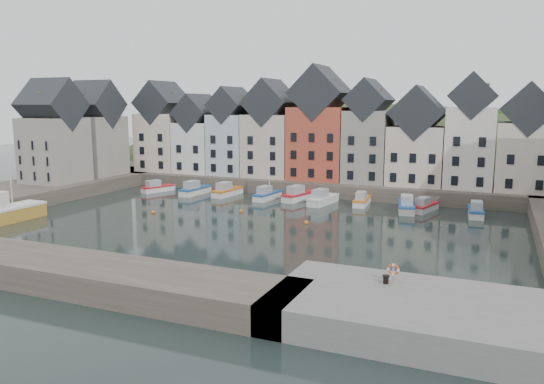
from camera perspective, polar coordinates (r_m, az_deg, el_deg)
The scene contains 21 objects.
ground at distance 59.72m, azimuth -3.33°, elevation -3.93°, with size 260.00×260.00×0.00m, color black.
far_quay at distance 86.95m, azimuth 5.47°, elevation 0.96°, with size 90.00×16.00×2.00m, color #453F34.
left_quay at distance 84.53m, azimuth -25.45°, elevation -0.18°, with size 14.00×54.00×2.00m, color #453F34.
near_quay at distance 34.71m, azimuth 15.33°, elevation -12.57°, with size 18.00×10.00×2.00m, color #60605E.
near_wall at distance 48.51m, azimuth -26.21°, elevation -6.86°, with size 50.00×6.00×2.00m, color #453F34.
hillside at distance 115.53m, azimuth 9.27°, elevation -6.61°, with size 153.60×70.40×64.00m.
far_terrace at distance 83.31m, azimuth 7.25°, elevation 6.00°, with size 72.37×8.16×17.78m.
left_terrace at distance 90.26m, azimuth -20.40°, elevation 5.75°, with size 7.65×17.00×15.69m.
mooring_buoys at distance 66.10m, azimuth -4.39°, elevation -2.49°, with size 20.50×5.50×0.50m.
boat_a at distance 86.03m, azimuth -12.28°, elevation 0.43°, with size 3.45×5.69×2.09m.
boat_b at distance 82.38m, azimuth -8.33°, elevation 0.23°, with size 2.35×6.42×2.42m.
boat_c at distance 80.62m, azimuth -4.88°, elevation 0.08°, with size 2.56×6.37×2.38m.
boat_d at distance 77.26m, azimuth -0.55°, elevation -0.27°, with size 2.40×6.09×11.37m.
boat_e at distance 76.60m, azimuth 2.89°, elevation -0.37°, with size 3.60×6.76×2.48m.
boat_f at distance 73.93m, azimuth 5.45°, elevation -0.77°, with size 2.96×6.60×2.45m.
boat_g at distance 74.10m, azimuth 9.63°, elevation -0.91°, with size 2.16×5.71×2.15m.
boat_h at distance 70.78m, azimuth 14.26°, elevation -1.47°, with size 3.16×6.76×2.50m.
boat_i at distance 71.54m, azimuth 16.09°, elevation -1.52°, with size 3.11×5.79×2.13m.
boat_j at distance 70.46m, azimuth 21.09°, elevation -1.94°, with size 2.20×5.88×2.21m.
mooring_bollard at distance 36.51m, azimuth 12.15°, elevation -9.14°, with size 0.48×0.48×0.56m.
life_ring_post at distance 36.69m, azimuth 12.93°, elevation -8.17°, with size 0.80×0.17×1.30m.
Camera 1 is at (25.88, -52.01, 13.84)m, focal length 35.00 mm.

